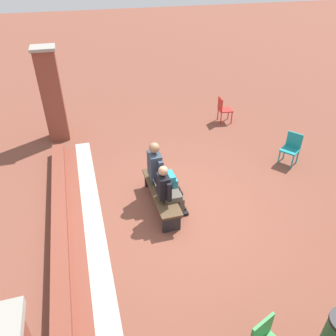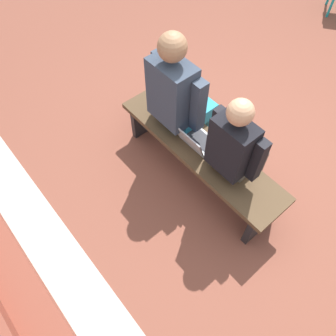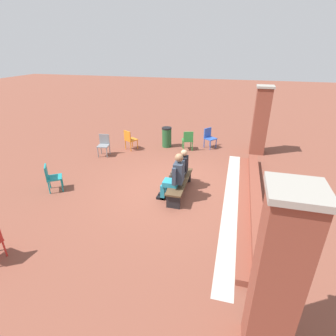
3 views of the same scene
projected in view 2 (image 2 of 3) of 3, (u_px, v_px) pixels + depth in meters
ground_plane at (227, 173)px, 3.33m from camera, size 60.00×60.00×0.00m
concrete_strip at (67, 270)px, 2.77m from camera, size 6.76×0.40×0.01m
bench at (199, 153)px, 3.03m from camera, size 1.80×0.44×0.45m
person_student at (238, 149)px, 2.63m from camera, size 0.50×0.63×1.28m
person_adult at (181, 97)px, 2.89m from camera, size 0.59×0.75×1.43m
laptop at (196, 140)px, 2.93m from camera, size 0.32×0.29×0.21m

